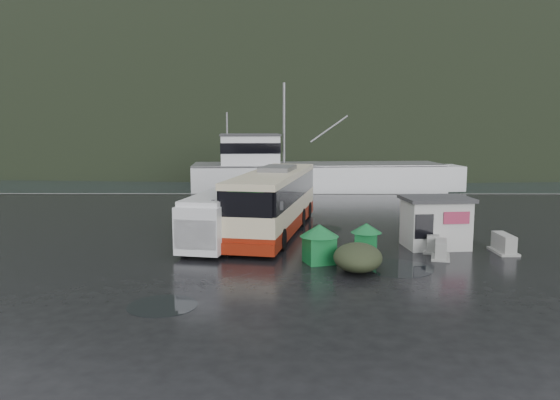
{
  "coord_description": "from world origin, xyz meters",
  "views": [
    {
      "loc": [
        0.44,
        -24.17,
        5.7
      ],
      "look_at": [
        0.28,
        4.37,
        1.7
      ],
      "focal_mm": 35.0,
      "sensor_mm": 36.0,
      "label": 1
    }
  ],
  "objects_px": {
    "jersey_barrier_a": "(440,258)",
    "waste_bin_left": "(319,263)",
    "coach_bus": "(274,232)",
    "white_van": "(217,246)",
    "dome_tent": "(358,270)",
    "jersey_barrier_b": "(503,253)",
    "fishing_trawler": "(317,185)",
    "jersey_barrier_c": "(432,251)",
    "waste_bin_right": "(366,254)",
    "ticket_kiosk": "(434,247)"
  },
  "relations": [
    {
      "from": "white_van",
      "to": "fishing_trawler",
      "type": "bearing_deg",
      "value": 87.17
    },
    {
      "from": "waste_bin_left",
      "to": "ticket_kiosk",
      "type": "bearing_deg",
      "value": 27.59
    },
    {
      "from": "white_van",
      "to": "fishing_trawler",
      "type": "xyz_separation_m",
      "value": [
        6.33,
        25.7,
        0.0
      ]
    },
    {
      "from": "ticket_kiosk",
      "to": "fishing_trawler",
      "type": "relative_size",
      "value": 0.11
    },
    {
      "from": "ticket_kiosk",
      "to": "jersey_barrier_b",
      "type": "bearing_deg",
      "value": -26.76
    },
    {
      "from": "dome_tent",
      "to": "jersey_barrier_b",
      "type": "bearing_deg",
      "value": 23.51
    },
    {
      "from": "waste_bin_left",
      "to": "dome_tent",
      "type": "bearing_deg",
      "value": -39.01
    },
    {
      "from": "waste_bin_left",
      "to": "waste_bin_right",
      "type": "height_order",
      "value": "waste_bin_left"
    },
    {
      "from": "coach_bus",
      "to": "fishing_trawler",
      "type": "relative_size",
      "value": 0.45
    },
    {
      "from": "waste_bin_left",
      "to": "jersey_barrier_a",
      "type": "distance_m",
      "value": 5.33
    },
    {
      "from": "white_van",
      "to": "coach_bus",
      "type": "bearing_deg",
      "value": 62.42
    },
    {
      "from": "coach_bus",
      "to": "jersey_barrier_b",
      "type": "bearing_deg",
      "value": -13.27
    },
    {
      "from": "coach_bus",
      "to": "waste_bin_left",
      "type": "xyz_separation_m",
      "value": [
        1.96,
        -6.4,
        0.0
      ]
    },
    {
      "from": "fishing_trawler",
      "to": "coach_bus",
      "type": "bearing_deg",
      "value": -103.8
    },
    {
      "from": "jersey_barrier_a",
      "to": "waste_bin_left",
      "type": "bearing_deg",
      "value": -170.79
    },
    {
      "from": "coach_bus",
      "to": "jersey_barrier_c",
      "type": "relative_size",
      "value": 7.32
    },
    {
      "from": "coach_bus",
      "to": "jersey_barrier_a",
      "type": "xyz_separation_m",
      "value": [
        7.22,
        -5.55,
        0.0
      ]
    },
    {
      "from": "waste_bin_right",
      "to": "fishing_trawler",
      "type": "xyz_separation_m",
      "value": [
        -0.45,
        27.16,
        0.0
      ]
    },
    {
      "from": "coach_bus",
      "to": "white_van",
      "type": "relative_size",
      "value": 2.06
    },
    {
      "from": "waste_bin_right",
      "to": "coach_bus",
      "type": "bearing_deg",
      "value": 130.94
    },
    {
      "from": "waste_bin_left",
      "to": "jersey_barrier_c",
      "type": "height_order",
      "value": "waste_bin_left"
    },
    {
      "from": "ticket_kiosk",
      "to": "jersey_barrier_c",
      "type": "relative_size",
      "value": 1.81
    },
    {
      "from": "waste_bin_left",
      "to": "ticket_kiosk",
      "type": "relative_size",
      "value": 0.54
    },
    {
      "from": "dome_tent",
      "to": "white_van",
      "type": "bearing_deg",
      "value": 144.88
    },
    {
      "from": "waste_bin_right",
      "to": "ticket_kiosk",
      "type": "height_order",
      "value": "ticket_kiosk"
    },
    {
      "from": "dome_tent",
      "to": "waste_bin_right",
      "type": "bearing_deg",
      "value": 75.13
    },
    {
      "from": "ticket_kiosk",
      "to": "coach_bus",
      "type": "bearing_deg",
      "value": 149.5
    },
    {
      "from": "jersey_barrier_b",
      "to": "fishing_trawler",
      "type": "distance_m",
      "value": 27.75
    },
    {
      "from": "jersey_barrier_b",
      "to": "fishing_trawler",
      "type": "relative_size",
      "value": 0.06
    },
    {
      "from": "waste_bin_right",
      "to": "dome_tent",
      "type": "distance_m",
      "value": 2.89
    },
    {
      "from": "jersey_barrier_b",
      "to": "jersey_barrier_c",
      "type": "xyz_separation_m",
      "value": [
        -3.08,
        0.34,
        0.0
      ]
    },
    {
      "from": "coach_bus",
      "to": "waste_bin_left",
      "type": "bearing_deg",
      "value": -62.35
    },
    {
      "from": "coach_bus",
      "to": "jersey_barrier_c",
      "type": "bearing_deg",
      "value": -19.69
    },
    {
      "from": "jersey_barrier_b",
      "to": "fishing_trawler",
      "type": "height_order",
      "value": "fishing_trawler"
    },
    {
      "from": "jersey_barrier_a",
      "to": "fishing_trawler",
      "type": "height_order",
      "value": "fishing_trawler"
    },
    {
      "from": "dome_tent",
      "to": "waste_bin_left",
      "type": "bearing_deg",
      "value": 140.99
    },
    {
      "from": "jersey_barrier_a",
      "to": "jersey_barrier_c",
      "type": "bearing_deg",
      "value": 90.15
    },
    {
      "from": "fishing_trawler",
      "to": "jersey_barrier_a",
      "type": "bearing_deg",
      "value": -87.24
    },
    {
      "from": "waste_bin_left",
      "to": "fishing_trawler",
      "type": "xyz_separation_m",
      "value": [
        1.72,
        28.79,
        0.0
      ]
    },
    {
      "from": "jersey_barrier_c",
      "to": "fishing_trawler",
      "type": "height_order",
      "value": "fishing_trawler"
    },
    {
      "from": "waste_bin_left",
      "to": "coach_bus",
      "type": "bearing_deg",
      "value": 107.02
    },
    {
      "from": "jersey_barrier_a",
      "to": "fishing_trawler",
      "type": "bearing_deg",
      "value": 97.21
    },
    {
      "from": "waste_bin_left",
      "to": "jersey_barrier_a",
      "type": "xyz_separation_m",
      "value": [
        5.26,
        0.85,
        0.0
      ]
    },
    {
      "from": "jersey_barrier_b",
      "to": "jersey_barrier_c",
      "type": "relative_size",
      "value": 1.01
    },
    {
      "from": "coach_bus",
      "to": "waste_bin_left",
      "type": "relative_size",
      "value": 7.56
    },
    {
      "from": "coach_bus",
      "to": "waste_bin_left",
      "type": "distance_m",
      "value": 6.7
    },
    {
      "from": "waste_bin_right",
      "to": "dome_tent",
      "type": "bearing_deg",
      "value": -104.87
    },
    {
      "from": "dome_tent",
      "to": "fishing_trawler",
      "type": "distance_m",
      "value": 29.95
    },
    {
      "from": "fishing_trawler",
      "to": "ticket_kiosk",
      "type": "bearing_deg",
      "value": -86.0
    },
    {
      "from": "white_van",
      "to": "jersey_barrier_c",
      "type": "bearing_deg",
      "value": 5.78
    }
  ]
}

